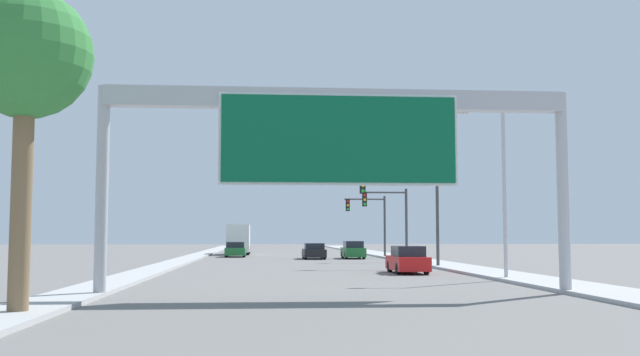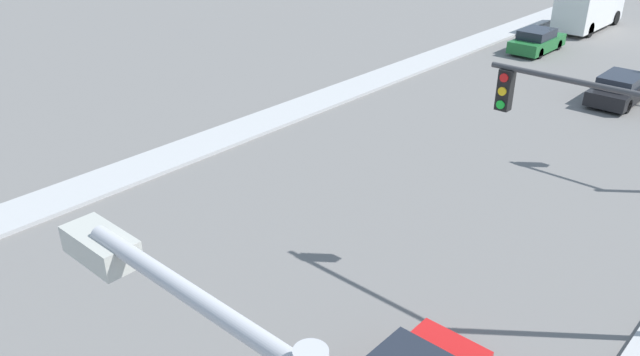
{
  "view_description": "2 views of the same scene",
  "coord_description": "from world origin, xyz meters",
  "px_view_note": "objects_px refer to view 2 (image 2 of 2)",
  "views": [
    {
      "loc": [
        -2.64,
        -7.0,
        2.12
      ],
      "look_at": [
        0.0,
        26.26,
        4.77
      ],
      "focal_mm": 40.0,
      "sensor_mm": 36.0,
      "label": 1
    },
    {
      "loc": [
        10.19,
        23.75,
        10.23
      ],
      "look_at": [
        -0.99,
        36.22,
        1.88
      ],
      "focal_mm": 35.0,
      "sensor_mm": 36.0,
      "label": 2
    }
  ],
  "objects_px": {
    "truck_box_primary": "(589,7)",
    "car_far_right": "(537,41)",
    "car_mid_left": "(621,88)",
    "traffic_light_near_intersection": "(624,162)"
  },
  "relations": [
    {
      "from": "truck_box_primary",
      "to": "car_far_right",
      "type": "bearing_deg",
      "value": -90.0
    },
    {
      "from": "truck_box_primary",
      "to": "car_mid_left",
      "type": "bearing_deg",
      "value": -63.34
    },
    {
      "from": "car_far_right",
      "to": "car_mid_left",
      "type": "bearing_deg",
      "value": -40.44
    },
    {
      "from": "truck_box_primary",
      "to": "traffic_light_near_intersection",
      "type": "bearing_deg",
      "value": -68.81
    },
    {
      "from": "traffic_light_near_intersection",
      "to": "truck_box_primary",
      "type": "bearing_deg",
      "value": 111.19
    },
    {
      "from": "car_mid_left",
      "to": "car_far_right",
      "type": "relative_size",
      "value": 1.06
    },
    {
      "from": "car_mid_left",
      "to": "truck_box_primary",
      "type": "height_order",
      "value": "truck_box_primary"
    },
    {
      "from": "car_mid_left",
      "to": "truck_box_primary",
      "type": "xyz_separation_m",
      "value": [
        -7.0,
        13.94,
        0.94
      ]
    },
    {
      "from": "car_far_right",
      "to": "traffic_light_near_intersection",
      "type": "bearing_deg",
      "value": -62.42
    },
    {
      "from": "truck_box_primary",
      "to": "traffic_light_near_intersection",
      "type": "height_order",
      "value": "traffic_light_near_intersection"
    }
  ]
}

